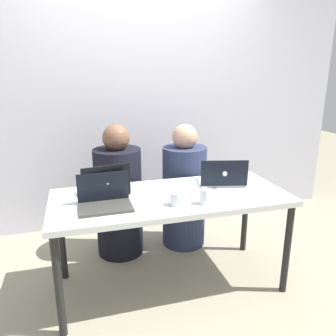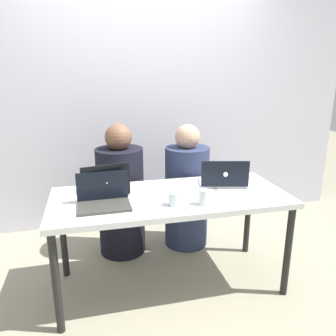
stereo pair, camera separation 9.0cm
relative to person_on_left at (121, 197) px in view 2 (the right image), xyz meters
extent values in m
plane|color=gray|center=(0.30, -0.59, -0.52)|extent=(12.00, 12.00, 0.00)
cube|color=silver|center=(0.30, 0.65, 0.76)|extent=(4.50, 0.10, 2.56)
cube|color=silver|center=(0.30, -0.59, 0.20)|extent=(1.67, 0.72, 0.04)
cylinder|color=black|center=(-0.48, -0.90, -0.17)|extent=(0.05, 0.05, 0.69)
cylinder|color=black|center=(1.08, -0.90, -0.17)|extent=(0.05, 0.05, 0.69)
cylinder|color=black|center=(-0.48, -0.28, -0.17)|extent=(0.05, 0.05, 0.69)
cylinder|color=black|center=(1.08, -0.28, -0.17)|extent=(0.05, 0.05, 0.69)
cylinder|color=black|center=(0.00, 0.00, -0.04)|extent=(0.43, 0.43, 0.95)
sphere|color=brown|center=(0.00, 0.00, 0.53)|extent=(0.23, 0.23, 0.23)
cylinder|color=#293251|center=(0.60, 0.00, -0.05)|extent=(0.42, 0.42, 0.93)
sphere|color=tan|center=(0.60, 0.00, 0.51)|extent=(0.22, 0.22, 0.22)
cube|color=silver|center=(-0.17, -0.44, 0.22)|extent=(0.38, 0.31, 0.02)
cube|color=black|center=(-0.14, -0.57, 0.35)|extent=(0.33, 0.07, 0.23)
sphere|color=white|center=(-0.14, -0.58, 0.35)|extent=(0.04, 0.04, 0.04)
cube|color=#3B3A36|center=(-0.17, -0.71, 0.22)|extent=(0.34, 0.21, 0.02)
cube|color=black|center=(-0.17, -0.60, 0.33)|extent=(0.34, 0.02, 0.19)
sphere|color=white|center=(-0.17, -0.59, 0.33)|extent=(0.03, 0.03, 0.03)
cube|color=silver|center=(0.75, -0.45, 0.22)|extent=(0.39, 0.29, 0.02)
cube|color=black|center=(0.73, -0.56, 0.33)|extent=(0.35, 0.09, 0.20)
sphere|color=white|center=(0.72, -0.57, 0.33)|extent=(0.04, 0.04, 0.04)
cylinder|color=silver|center=(0.47, -0.80, 0.27)|extent=(0.07, 0.07, 0.10)
cylinder|color=silver|center=(0.47, -0.80, 0.24)|extent=(0.06, 0.06, 0.06)
cylinder|color=silver|center=(0.28, -0.77, 0.26)|extent=(0.08, 0.08, 0.09)
cylinder|color=silver|center=(0.28, -0.77, 0.24)|extent=(0.07, 0.07, 0.05)
camera|label=1|loc=(-0.31, -2.68, 1.06)|focal=35.00mm
camera|label=2|loc=(-0.22, -2.70, 1.06)|focal=35.00mm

